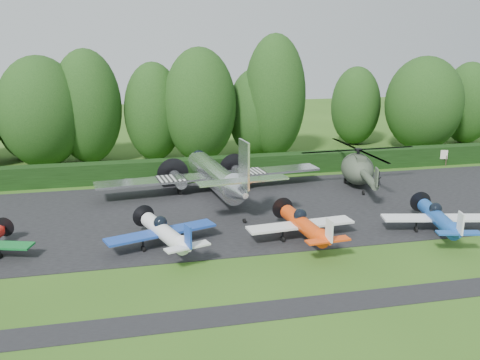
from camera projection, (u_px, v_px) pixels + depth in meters
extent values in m
plane|color=#2C5217|center=(223.00, 266.00, 33.22)|extent=(160.00, 160.00, 0.00)
cube|color=black|center=(199.00, 214.00, 42.63)|extent=(70.00, 18.00, 0.01)
cube|color=black|center=(245.00, 314.00, 27.58)|extent=(70.00, 2.00, 0.00)
cube|color=black|center=(183.00, 179.00, 52.97)|extent=(90.00, 1.60, 2.00)
cylinder|color=silver|center=(215.00, 175.00, 47.29)|extent=(2.16, 11.25, 2.16)
cone|color=silver|center=(204.00, 159.00, 53.22)|extent=(2.16, 1.41, 2.16)
cone|color=silver|center=(230.00, 192.00, 40.82)|extent=(2.16, 2.81, 2.16)
sphere|color=black|center=(205.00, 157.00, 52.25)|extent=(1.41, 1.41, 1.41)
cube|color=silver|center=(213.00, 176.00, 48.25)|extent=(20.62, 2.25, 0.21)
cube|color=white|center=(171.00, 177.00, 47.43)|extent=(2.44, 2.34, 0.05)
cube|color=white|center=(253.00, 172.00, 49.01)|extent=(2.44, 2.34, 0.05)
cylinder|color=silver|center=(179.00, 179.00, 48.21)|extent=(1.03, 3.00, 1.03)
cylinder|color=silver|center=(244.00, 175.00, 49.47)|extent=(1.03, 3.00, 1.03)
cylinder|color=black|center=(177.00, 173.00, 50.20)|extent=(3.00, 0.03, 3.00)
cylinder|color=black|center=(239.00, 169.00, 51.45)|extent=(3.00, 0.03, 3.00)
cube|color=silver|center=(232.00, 181.00, 39.84)|extent=(7.03, 1.31, 0.13)
cube|color=silver|center=(232.00, 165.00, 39.22)|extent=(0.17, 2.06, 3.56)
cylinder|color=black|center=(180.00, 191.00, 48.14)|extent=(0.23, 0.84, 0.84)
cylinder|color=black|center=(245.00, 187.00, 49.39)|extent=(0.23, 0.84, 0.84)
cylinder|color=black|center=(233.00, 222.00, 40.32)|extent=(0.17, 0.41, 0.41)
cylinder|color=black|center=(1.00, 254.00, 34.50)|extent=(0.13, 0.41, 0.41)
cylinder|color=white|center=(164.00, 232.00, 35.43)|extent=(1.04, 5.99, 1.04)
sphere|color=black|center=(163.00, 222.00, 35.92)|extent=(0.91, 0.91, 0.91)
cube|color=#1B40A5|center=(164.00, 232.00, 35.99)|extent=(7.62, 1.41, 0.15)
cube|color=white|center=(169.00, 249.00, 31.98)|extent=(2.83, 0.76, 0.11)
cube|color=#1B40A5|center=(169.00, 239.00, 31.69)|extent=(0.11, 0.87, 1.41)
cylinder|color=black|center=(160.00, 214.00, 39.07)|extent=(1.63, 0.02, 1.63)
cylinder|color=black|center=(143.00, 246.00, 35.71)|extent=(0.15, 0.48, 0.48)
cylinder|color=black|center=(185.00, 243.00, 36.30)|extent=(0.15, 0.48, 0.48)
cylinder|color=black|center=(162.00, 232.00, 38.37)|extent=(0.13, 0.44, 0.44)
cylinder|color=#EB430D|center=(304.00, 225.00, 36.75)|extent=(1.05, 6.03, 1.05)
sphere|color=black|center=(301.00, 215.00, 37.24)|extent=(0.92, 0.92, 0.92)
cube|color=white|center=(301.00, 225.00, 37.31)|extent=(7.68, 1.43, 0.15)
cube|color=#EB430D|center=(323.00, 241.00, 33.28)|extent=(2.85, 0.77, 0.11)
cube|color=white|center=(324.00, 231.00, 32.98)|extent=(0.11, 0.88, 1.43)
cylinder|color=black|center=(287.00, 208.00, 40.42)|extent=(1.65, 0.02, 1.65)
cylinder|color=black|center=(282.00, 239.00, 37.04)|extent=(0.15, 0.48, 0.48)
cylinder|color=black|center=(321.00, 235.00, 37.63)|extent=(0.15, 0.48, 0.48)
cylinder|color=black|center=(291.00, 225.00, 39.71)|extent=(0.13, 0.44, 0.44)
cylinder|color=#1A4CA0|center=(438.00, 218.00, 38.15)|extent=(1.04, 5.98, 1.04)
sphere|color=black|center=(434.00, 209.00, 38.63)|extent=(0.91, 0.91, 0.91)
cube|color=white|center=(434.00, 218.00, 38.71)|extent=(7.61, 1.41, 0.15)
cube|color=#1A4CA0|center=(470.00, 232.00, 34.71)|extent=(2.83, 0.76, 0.11)
cube|color=white|center=(472.00, 223.00, 34.41)|extent=(0.11, 0.87, 1.41)
cylinder|color=black|center=(410.00, 202.00, 41.78)|extent=(1.63, 0.02, 1.63)
cylinder|color=black|center=(417.00, 231.00, 38.43)|extent=(0.15, 0.48, 0.48)
cylinder|color=black|center=(452.00, 228.00, 39.02)|extent=(0.15, 0.48, 0.48)
cylinder|color=black|center=(416.00, 219.00, 41.08)|extent=(0.13, 0.43, 0.43)
ellipsoid|color=#3C4737|center=(357.00, 169.00, 49.97)|extent=(2.91, 5.34, 2.79)
cylinder|color=#3C4737|center=(378.00, 177.00, 45.94)|extent=(0.65, 5.60, 0.65)
cube|color=#3C4737|center=(395.00, 177.00, 43.00)|extent=(0.11, 0.84, 1.49)
cylinder|color=black|center=(358.00, 154.00, 49.60)|extent=(0.28, 0.28, 0.75)
cylinder|color=black|center=(358.00, 150.00, 49.48)|extent=(0.65, 0.65, 0.23)
cylinder|color=black|center=(358.00, 150.00, 49.48)|extent=(11.21, 11.21, 0.06)
cube|color=#3C4737|center=(361.00, 159.00, 48.98)|extent=(0.84, 1.87, 0.65)
ellipsoid|color=black|center=(351.00, 164.00, 51.35)|extent=(1.77, 1.77, 1.60)
cylinder|color=black|center=(344.00, 182.00, 50.85)|extent=(0.17, 0.52, 0.52)
cylinder|color=black|center=(362.00, 181.00, 51.24)|extent=(0.17, 0.52, 0.52)
cylinder|color=black|center=(371.00, 193.00, 47.55)|extent=(0.15, 0.45, 0.45)
cylinder|color=#3F3326|center=(420.00, 161.00, 57.72)|extent=(0.12, 0.12, 1.16)
cylinder|color=#3F3326|center=(444.00, 160.00, 58.33)|extent=(0.12, 0.12, 1.16)
cube|color=silver|center=(433.00, 154.00, 57.85)|extent=(3.09, 0.08, 0.96)
cylinder|color=black|center=(421.00, 135.00, 65.31)|extent=(0.70, 0.70, 3.72)
ellipsoid|color=#183A12|center=(424.00, 104.00, 64.28)|extent=(9.19, 9.19, 11.36)
cylinder|color=black|center=(23.00, 144.00, 61.25)|extent=(0.70, 0.70, 3.16)
ellipsoid|color=#183A12|center=(20.00, 116.00, 60.38)|extent=(5.32, 5.32, 9.66)
cylinder|color=black|center=(354.00, 132.00, 68.96)|extent=(0.70, 0.70, 3.24)
ellipsoid|color=#183A12|center=(356.00, 106.00, 68.06)|extent=(6.24, 6.24, 9.91)
cylinder|color=black|center=(90.00, 145.00, 58.93)|extent=(0.70, 0.70, 4.07)
ellipsoid|color=#183A12|center=(87.00, 107.00, 57.82)|extent=(7.33, 7.33, 12.42)
cylinder|color=black|center=(255.00, 142.00, 62.48)|extent=(0.70, 0.70, 3.31)
ellipsoid|color=#183A12|center=(256.00, 113.00, 61.57)|extent=(6.40, 6.40, 10.13)
cylinder|color=black|center=(201.00, 143.00, 59.49)|extent=(0.70, 0.70, 4.11)
ellipsoid|color=#183A12|center=(200.00, 105.00, 58.36)|extent=(7.97, 7.97, 12.57)
cylinder|color=black|center=(155.00, 144.00, 60.28)|extent=(0.70, 0.70, 3.59)
ellipsoid|color=#183A12|center=(154.00, 112.00, 59.29)|extent=(6.46, 6.46, 10.96)
cylinder|color=black|center=(465.00, 130.00, 69.51)|extent=(0.70, 0.70, 3.42)
ellipsoid|color=#183A12|center=(468.00, 103.00, 68.57)|extent=(6.51, 6.51, 10.45)
cylinder|color=black|center=(44.00, 149.00, 57.25)|extent=(0.70, 0.70, 3.86)
ellipsoid|color=#183A12|center=(41.00, 112.00, 56.19)|extent=(8.94, 8.94, 11.80)
cylinder|color=black|center=(274.00, 137.00, 61.75)|extent=(0.70, 0.70, 4.57)
ellipsoid|color=#183A12|center=(275.00, 96.00, 60.49)|extent=(6.99, 6.99, 13.97)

